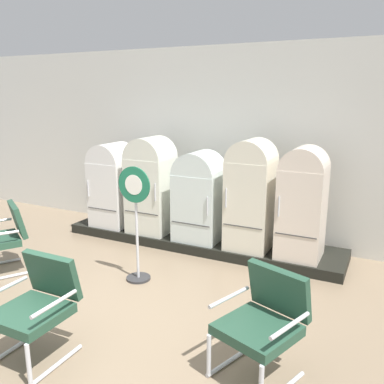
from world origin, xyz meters
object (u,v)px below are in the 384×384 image
object	(u,v)px
refrigerator_0	(113,182)
refrigerator_2	(199,194)
armchair_left	(3,235)
armchair_right	(264,318)
armchair_center	(38,302)
sign_stand	(136,225)
refrigerator_3	(251,191)
refrigerator_1	(151,182)
refrigerator_4	(302,200)

from	to	relation	value
refrigerator_0	refrigerator_2	world-z (taller)	refrigerator_0
armchair_left	armchair_right	size ratio (longest dim) A/B	1.00
refrigerator_0	armchair_center	size ratio (longest dim) A/B	1.53
sign_stand	refrigerator_0	bearing A→B (deg)	135.42
refrigerator_2	refrigerator_3	distance (m)	0.84
refrigerator_1	armchair_left	world-z (taller)	refrigerator_1
armchair_right	armchair_left	bearing A→B (deg)	172.88
refrigerator_0	refrigerator_3	xyz separation A→B (m)	(2.50, -0.01, 0.11)
refrigerator_4	armchair_center	xyz separation A→B (m)	(-1.74, -3.11, -0.46)
armchair_left	armchair_right	bearing A→B (deg)	-7.12
refrigerator_3	sign_stand	xyz separation A→B (m)	(-1.06, -1.41, -0.26)
armchair_right	armchair_center	world-z (taller)	same
sign_stand	armchair_left	bearing A→B (deg)	-162.30
armchair_center	refrigerator_2	bearing A→B (deg)	86.95
refrigerator_0	armchair_right	bearing A→B (deg)	-35.52
refrigerator_0	armchair_left	xyz separation A→B (m)	(-0.37, -1.99, -0.38)
refrigerator_1	refrigerator_3	xyz separation A→B (m)	(1.71, 0.01, 0.03)
armchair_left	sign_stand	bearing A→B (deg)	17.70
armchair_center	armchair_right	bearing A→B (deg)	18.89
refrigerator_1	armchair_center	xyz separation A→B (m)	(0.71, -3.12, -0.46)
armchair_center	armchair_left	bearing A→B (deg)	148.48
refrigerator_3	refrigerator_4	size ratio (longest dim) A/B	1.04
armchair_center	refrigerator_0	bearing A→B (deg)	115.60
refrigerator_2	armchair_center	size ratio (longest dim) A/B	1.49
refrigerator_2	refrigerator_4	world-z (taller)	refrigerator_4
refrigerator_0	refrigerator_2	xyz separation A→B (m)	(1.67, -0.02, -0.02)
armchair_left	armchair_right	xyz separation A→B (m)	(3.82, -0.48, 0.00)
refrigerator_3	refrigerator_4	distance (m)	0.75
refrigerator_4	armchair_left	distance (m)	4.13
refrigerator_1	armchair_left	bearing A→B (deg)	-120.24
armchair_center	refrigerator_1	bearing A→B (deg)	102.91
refrigerator_1	refrigerator_2	world-z (taller)	refrigerator_1
refrigerator_2	armchair_left	world-z (taller)	refrigerator_2
armchair_left	refrigerator_4	bearing A→B (deg)	28.59
armchair_right	armchair_center	xyz separation A→B (m)	(-1.95, -0.67, 0.00)
refrigerator_0	armchair_left	world-z (taller)	refrigerator_0
refrigerator_0	refrigerator_1	world-z (taller)	refrigerator_1
refrigerator_2	sign_stand	bearing A→B (deg)	-99.46
armchair_left	sign_stand	distance (m)	1.90
refrigerator_1	sign_stand	bearing A→B (deg)	-65.15
refrigerator_3	armchair_left	xyz separation A→B (m)	(-2.86, -1.98, -0.49)
armchair_right	armchair_center	size ratio (longest dim) A/B	1.00
sign_stand	refrigerator_2	bearing A→B (deg)	80.54
refrigerator_2	refrigerator_1	bearing A→B (deg)	179.62
refrigerator_1	armchair_right	bearing A→B (deg)	-42.59
refrigerator_3	armchair_right	bearing A→B (deg)	-68.72
refrigerator_2	refrigerator_4	xyz separation A→B (m)	(1.58, -0.00, 0.10)
refrigerator_2	armchair_right	size ratio (longest dim) A/B	1.49
refrigerator_1	armchair_right	size ratio (longest dim) A/B	1.68
refrigerator_3	refrigerator_4	xyz separation A→B (m)	(0.75, -0.02, -0.03)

